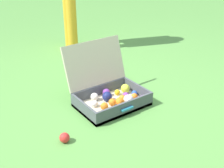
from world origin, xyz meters
The scene contains 3 objects.
ground_plane centered at (0.00, 0.00, 0.00)m, with size 16.00×16.00×0.00m, color #569342.
open_suitcase centered at (0.06, -0.01, 0.10)m, with size 0.56×0.53×0.48m.
stray_ball_on_grass centered at (-0.50, -0.28, 0.04)m, with size 0.07×0.07×0.07m, color red.
Camera 1 is at (-1.19, -1.79, 1.26)m, focal length 47.32 mm.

